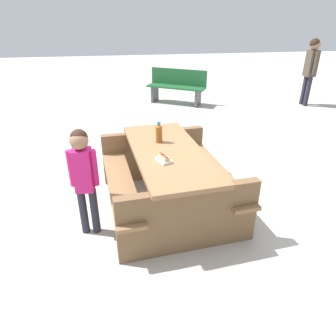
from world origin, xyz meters
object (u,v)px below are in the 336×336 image
(picnic_table, at_px, (168,174))
(park_bench_near, at_px, (177,86))
(child_in_coat, at_px, (83,170))
(hotdog_tray, at_px, (164,159))
(bystander_adult, at_px, (311,64))
(soda_bottle, at_px, (159,133))

(picnic_table, distance_m, park_bench_near, 4.80)
(picnic_table, xyz_separation_m, park_bench_near, (-4.69, 1.02, 0.00))
(picnic_table, relative_size, child_in_coat, 1.65)
(hotdog_tray, xyz_separation_m, child_in_coat, (0.06, -0.81, -0.03))
(picnic_table, xyz_separation_m, child_in_coat, (0.34, -0.90, 0.30))
(child_in_coat, bearing_deg, hotdog_tray, 94.32)
(picnic_table, bearing_deg, bystander_adult, 133.35)
(hotdog_tray, bearing_deg, park_bench_near, 167.37)
(child_in_coat, xyz_separation_m, bystander_adult, (-4.31, 5.11, 0.27))
(soda_bottle, relative_size, park_bench_near, 0.17)
(picnic_table, relative_size, park_bench_near, 1.30)
(hotdog_tray, relative_size, child_in_coat, 0.18)
(picnic_table, relative_size, soda_bottle, 7.71)
(hotdog_tray, xyz_separation_m, bystander_adult, (-4.25, 4.30, 0.24))
(child_in_coat, relative_size, bystander_adult, 0.73)
(child_in_coat, distance_m, park_bench_near, 5.39)
(soda_bottle, xyz_separation_m, park_bench_near, (-4.44, 1.09, -0.42))
(park_bench_near, bearing_deg, hotdog_tray, -12.63)
(park_bench_near, bearing_deg, child_in_coat, -20.92)
(park_bench_near, relative_size, bystander_adult, 0.93)
(soda_bottle, relative_size, child_in_coat, 0.21)
(picnic_table, distance_m, child_in_coat, 1.01)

